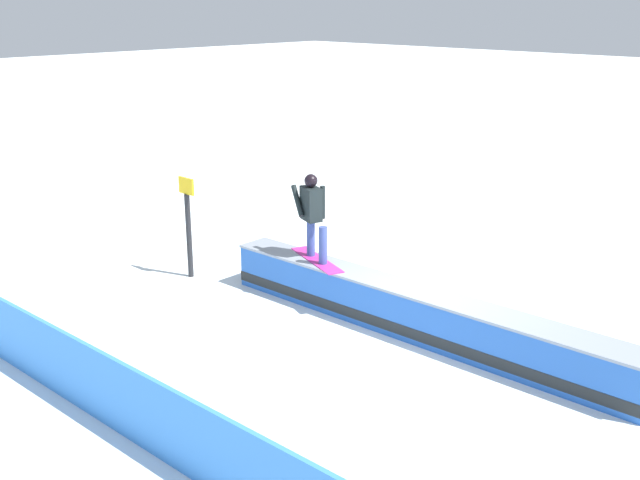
# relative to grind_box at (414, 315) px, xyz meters

# --- Properties ---
(ground_plane) EXTENTS (120.00, 120.00, 0.00)m
(ground_plane) POSITION_rel_grind_box_xyz_m (0.00, 0.00, -0.34)
(ground_plane) COLOR white
(grind_box) EXTENTS (7.16, 0.83, 0.75)m
(grind_box) POSITION_rel_grind_box_xyz_m (0.00, 0.00, 0.00)
(grind_box) COLOR blue
(grind_box) RESTS_ON ground_plane
(snowboarder) EXTENTS (1.48, 0.79, 1.42)m
(snowboarder) POSITION_rel_grind_box_xyz_m (2.15, -0.00, 1.18)
(snowboarder) COLOR #C22A88
(snowboarder) RESTS_ON grind_box
(safety_fence) EXTENTS (9.25, 0.31, 0.96)m
(safety_fence) POSITION_rel_grind_box_xyz_m (0.00, 4.56, 0.14)
(safety_fence) COLOR #3A85E4
(safety_fence) RESTS_ON ground_plane
(trail_marker) EXTENTS (0.40, 0.10, 1.87)m
(trail_marker) POSITION_rel_grind_box_xyz_m (4.56, 0.75, 0.66)
(trail_marker) COLOR #262628
(trail_marker) RESTS_ON ground_plane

